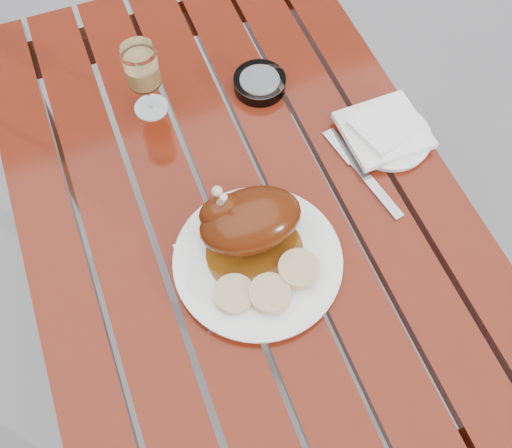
{
  "coord_description": "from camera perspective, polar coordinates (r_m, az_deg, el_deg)",
  "views": [
    {
      "loc": [
        -0.17,
        -0.54,
        1.67
      ],
      "look_at": [
        0.0,
        -0.1,
        0.78
      ],
      "focal_mm": 40.0,
      "sensor_mm": 36.0,
      "label": 1
    }
  ],
  "objects": [
    {
      "name": "table",
      "position": [
        1.41,
        -1.64,
        -4.5
      ],
      "size": [
        0.8,
        1.2,
        0.75
      ],
      "primitive_type": "cube",
      "color": "maroon",
      "rests_on": "ground"
    },
    {
      "name": "napkin",
      "position": [
        1.16,
        12.65,
        9.16
      ],
      "size": [
        0.16,
        0.15,
        0.01
      ],
      "primitive_type": "cube",
      "rotation": [
        0.0,
        0.0,
        0.01
      ],
      "color": "white",
      "rests_on": "side_plate"
    },
    {
      "name": "ashtray",
      "position": [
        1.22,
        0.37,
        13.91
      ],
      "size": [
        0.14,
        0.14,
        0.03
      ],
      "primitive_type": "cylinder",
      "rotation": [
        0.0,
        0.0,
        0.33
      ],
      "color": "#B2B7BC",
      "rests_on": "table"
    },
    {
      "name": "wine_glass",
      "position": [
        1.15,
        -11.07,
        13.89
      ],
      "size": [
        0.09,
        0.09,
        0.16
      ],
      "primitive_type": "cylinder",
      "rotation": [
        0.0,
        0.0,
        0.36
      ],
      "color": "tan",
      "rests_on": "table"
    },
    {
      "name": "knife",
      "position": [
        1.11,
        11.12,
        4.41
      ],
      "size": [
        0.05,
        0.2,
        0.01
      ],
      "primitive_type": "cube",
      "rotation": [
        0.0,
        0.0,
        0.17
      ],
      "color": "gray",
      "rests_on": "table"
    },
    {
      "name": "ground",
      "position": [
        1.76,
        -1.33,
        -9.43
      ],
      "size": [
        60.0,
        60.0,
        0.0
      ],
      "primitive_type": "plane",
      "color": "slate",
      "rests_on": "ground"
    },
    {
      "name": "side_plate",
      "position": [
        1.17,
        13.17,
        8.52
      ],
      "size": [
        0.17,
        0.17,
        0.01
      ],
      "primitive_type": "cylinder",
      "rotation": [
        0.0,
        0.0,
        0.02
      ],
      "color": "white",
      "rests_on": "table"
    },
    {
      "name": "fork",
      "position": [
        0.99,
        -5.77,
        -6.45
      ],
      "size": [
        0.02,
        0.16,
        0.01
      ],
      "primitive_type": "cube",
      "rotation": [
        0.0,
        0.0,
        0.01
      ],
      "color": "gray",
      "rests_on": "table"
    },
    {
      "name": "roast_duck",
      "position": [
        0.97,
        -0.93,
        0.31
      ],
      "size": [
        0.18,
        0.18,
        0.13
      ],
      "color": "#62320B",
      "rests_on": "dinner_plate"
    },
    {
      "name": "bread_dumplings",
      "position": [
        0.96,
        1.17,
        -6.16
      ],
      "size": [
        0.19,
        0.09,
        0.02
      ],
      "color": "tan",
      "rests_on": "dinner_plate"
    },
    {
      "name": "dinner_plate",
      "position": [
        1.0,
        0.18,
        -3.76
      ],
      "size": [
        0.36,
        0.36,
        0.02
      ],
      "primitive_type": "cylinder",
      "rotation": [
        0.0,
        0.0,
        0.27
      ],
      "color": "white",
      "rests_on": "table"
    }
  ]
}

